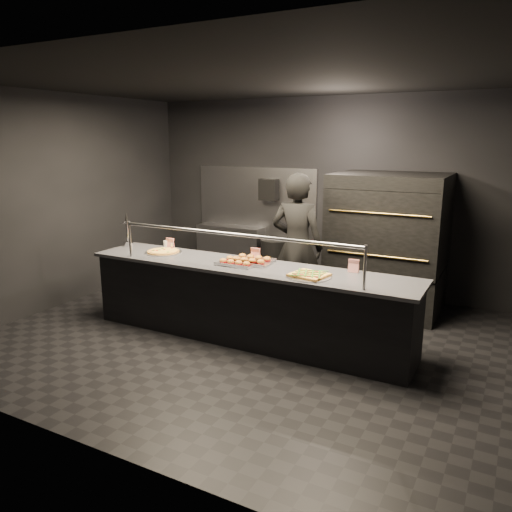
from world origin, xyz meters
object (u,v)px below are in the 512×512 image
Objects in this scene: pizza_oven at (388,242)px; fire_extinguisher at (300,222)px; worker at (297,246)px; prep_shelf at (231,251)px; slider_tray_a at (238,262)px; beer_tap at (128,236)px; trash_bin at (274,262)px; service_counter at (246,302)px; square_pizza at (309,275)px; slider_tray_b at (251,260)px; towel_dispenser at (269,190)px; round_pizza at (163,252)px.

fire_extinguisher is (-1.55, 0.50, 0.09)m from pizza_oven.
prep_shelf is at bearing -39.33° from worker.
prep_shelf is at bearing 122.66° from slider_tray_a.
trash_bin is (1.24, 2.07, -0.68)m from beer_tap.
prep_shelf is (-1.60, 2.32, -0.01)m from service_counter.
fire_extinguisher is 1.06× the size of square_pizza.
square_pizza is at bearing -56.47° from trash_bin.
trash_bin is at bearing 107.68° from service_counter.
beer_tap is 1.95m from slider_tray_b.
square_pizza is (2.45, -2.45, 0.49)m from prep_shelf.
square_pizza is at bearing -64.63° from fire_extinguisher.
towel_dispenser is 0.46× the size of trash_bin.
round_pizza is (-2.46, -1.85, -0.03)m from pizza_oven.
slider_tray_b reaches higher than round_pizza.
beer_tap is (-1.60, -2.25, -0.00)m from fire_extinguisher.
slider_tray_a is (1.16, -0.07, 0.01)m from round_pizza.
prep_shelf is 2.38× the size of fire_extinguisher.
service_counter is 8.53× the size of slider_tray_a.
pizza_oven is 4.02× the size of square_pizza.
towel_dispenser is (-0.90, 2.39, 1.09)m from service_counter.
round_pizza is 1.27m from slider_tray_b.
beer_tap is 2.51m from trash_bin.
slider_tray_b is 0.28× the size of worker.
slider_tray_a is 2.39m from trash_bin.
trash_bin is at bearing 170.47° from pizza_oven.
round_pizza is at bearing 177.66° from service_counter.
beer_tap is 2.33m from worker.
fire_extinguisher is at bearing 3.66° from prep_shelf.
fire_extinguisher reaches higher than slider_tray_a.
slider_tray_a is 0.25× the size of worker.
pizza_oven is 2.06m from square_pizza.
beer_tap is (-0.35, -2.17, 0.61)m from prep_shelf.
prep_shelf reaches higher than trash_bin.
towel_dispenser is at bearing 81.16° from round_pizza.
slider_tray_a is at bearing -5.08° from beer_tap.
service_counter is 8.12× the size of fire_extinguisher.
slider_tray_b is at bearing 90.13° from service_counter.
slider_tray_a is at bearing -74.83° from trash_bin.
pizza_oven reaches higher than trash_bin.
square_pizza is at bearing -4.91° from round_pizza.
worker is (1.48, 0.95, 0.04)m from round_pizza.
worker is (1.81, -1.32, 0.53)m from prep_shelf.
worker is at bearing 119.28° from square_pizza.
prep_shelf is 2.30m from worker.
fire_extinguisher is 1.05× the size of beer_tap.
pizza_oven is at bearing -8.54° from prep_shelf.
fire_extinguisher is 1.06× the size of round_pizza.
towel_dispenser is (0.70, 0.07, 1.10)m from prep_shelf.
service_counter is 8.62× the size of square_pizza.
pizza_oven is 0.98× the size of worker.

